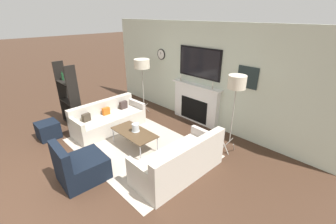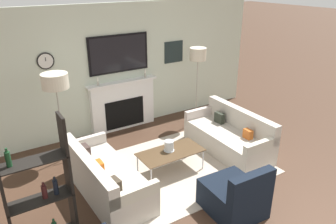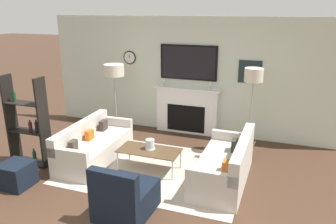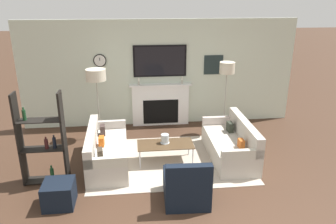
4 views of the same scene
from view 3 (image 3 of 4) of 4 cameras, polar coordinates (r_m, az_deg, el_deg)
The scene contains 11 objects.
fireplace_wall at distance 7.67m, azimuth 3.59°, elevation 5.31°, with size 7.00×0.28×2.70m.
area_rug at distance 6.16m, azimuth -2.27°, elevation -9.93°, with size 3.20×2.28×0.01m.
couch_left at distance 6.60m, azimuth -12.84°, elevation -5.90°, with size 0.82×1.90×0.74m.
couch_right at distance 5.73m, azimuth 10.01°, elevation -9.34°, with size 0.82×1.83×0.80m.
armchair at distance 4.87m, azimuth -7.51°, elevation -14.56°, with size 0.76×0.85×0.82m.
coffee_table at distance 6.00m, azimuth -3.28°, elevation -6.82°, with size 1.13×0.56×0.40m.
hurricane_candle at distance 6.00m, azimuth -3.14°, elevation -5.71°, with size 0.19×0.19×0.19m.
floor_lamp_left at distance 7.50m, azimuth -9.39°, elevation 7.06°, with size 0.46×0.46×1.67m.
floor_lamp_right at distance 6.59m, azimuth 14.68°, elevation 5.99°, with size 0.36×0.36×1.76m.
shelf_unit at distance 6.63m, azimuth -23.24°, elevation -1.98°, with size 0.79×0.28×1.70m.
ottoman at distance 6.10m, azimuth -24.89°, elevation -9.87°, with size 0.49×0.49×0.41m.
Camera 3 is at (2.06, -2.48, 2.84)m, focal length 35.00 mm.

